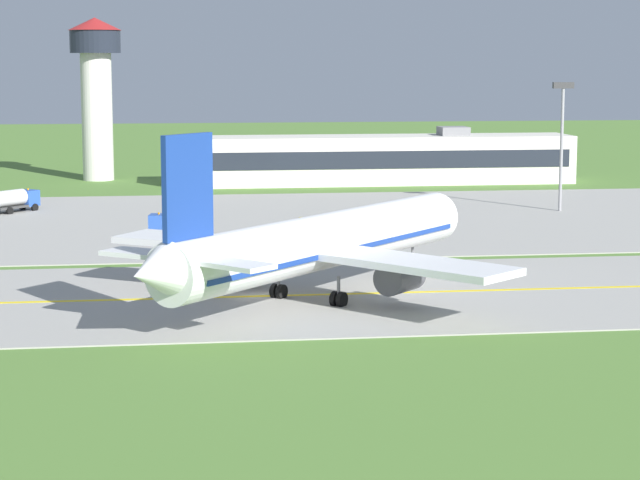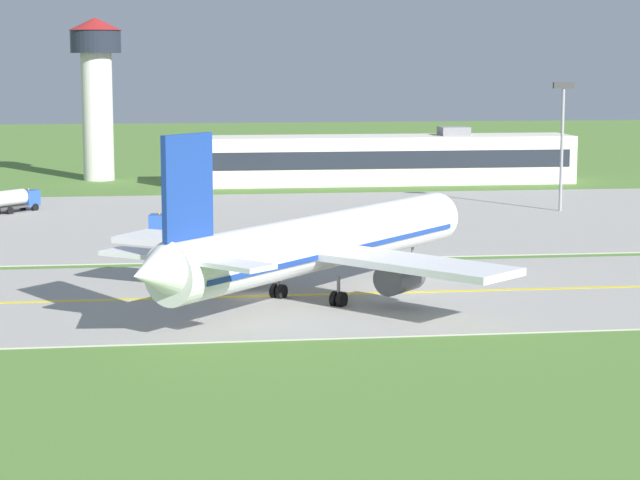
% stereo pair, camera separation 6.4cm
% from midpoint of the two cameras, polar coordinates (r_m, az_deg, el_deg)
% --- Properties ---
extents(ground_plane, '(500.00, 500.00, 0.00)m').
position_cam_midpoint_polar(ground_plane, '(88.35, -2.96, -2.73)').
color(ground_plane, '#517A33').
extents(taxiway_strip, '(240.00, 28.00, 0.10)m').
position_cam_midpoint_polar(taxiway_strip, '(88.34, -2.96, -2.69)').
color(taxiway_strip, '#9E9B93').
rests_on(taxiway_strip, ground).
extents(apron_pad, '(140.00, 52.00, 0.10)m').
position_cam_midpoint_polar(apron_pad, '(130.64, -0.10, 0.95)').
color(apron_pad, '#9E9B93').
rests_on(apron_pad, ground).
extents(taxiway_centreline, '(220.00, 0.60, 0.01)m').
position_cam_midpoint_polar(taxiway_centreline, '(88.33, -2.96, -2.66)').
color(taxiway_centreline, yellow).
rests_on(taxiway_centreline, taxiway_strip).
extents(airplane_lead, '(30.00, 32.35, 12.70)m').
position_cam_midpoint_polar(airplane_lead, '(86.82, -0.03, -0.15)').
color(airplane_lead, white).
rests_on(airplane_lead, ground).
extents(service_truck_baggage, '(6.72, 3.79, 2.59)m').
position_cam_midpoint_polar(service_truck_baggage, '(114.77, 0.15, 0.48)').
color(service_truck_baggage, yellow).
rests_on(service_truck_baggage, ground).
extents(service_truck_fuel, '(6.23, 3.02, 2.60)m').
position_cam_midpoint_polar(service_truck_fuel, '(117.55, -6.57, 0.78)').
color(service_truck_fuel, '#264CA5').
rests_on(service_truck_fuel, ground).
extents(service_truck_catering, '(5.47, 5.88, 2.65)m').
position_cam_midpoint_polar(service_truck_catering, '(141.42, -14.22, 1.87)').
color(service_truck_catering, '#264CA5').
rests_on(service_truck_catering, ground).
extents(terminal_building, '(55.27, 9.28, 7.87)m').
position_cam_midpoint_polar(terminal_building, '(170.05, 2.67, 3.81)').
color(terminal_building, beige).
rests_on(terminal_building, ground).
extents(control_tower, '(7.60, 7.60, 23.17)m').
position_cam_midpoint_polar(control_tower, '(177.05, -10.52, 7.36)').
color(control_tower, silver).
rests_on(control_tower, ground).
extents(apron_light_mast, '(2.40, 0.50, 14.70)m').
position_cam_midpoint_polar(apron_light_mast, '(140.12, 11.33, 5.11)').
color(apron_light_mast, gray).
rests_on(apron_light_mast, ground).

